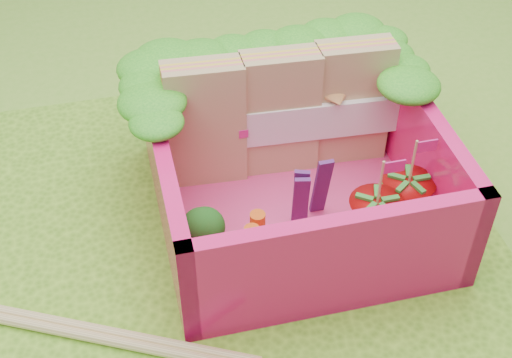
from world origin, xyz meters
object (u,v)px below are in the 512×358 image
object	(u,v)px
sandwich_stack	(280,113)
chopsticks	(10,316)
broccoli	(202,233)
strawberry_right	(406,200)
bento_box	(296,169)
strawberry_left	(374,221)

from	to	relation	value
sandwich_stack	chopsticks	size ratio (longest dim) A/B	0.61
sandwich_stack	broccoli	xyz separation A→B (m)	(-0.50, -0.56, -0.15)
sandwich_stack	strawberry_right	world-z (taller)	sandwich_stack
bento_box	strawberry_left	bearing A→B (deg)	-49.72
strawberry_right	chopsticks	xyz separation A→B (m)	(-1.83, -0.12, -0.16)
broccoli	strawberry_left	bearing A→B (deg)	-5.52
bento_box	strawberry_right	size ratio (longest dim) A/B	2.66
strawberry_right	strawberry_left	bearing A→B (deg)	-152.84
sandwich_stack	broccoli	bearing A→B (deg)	-131.70
bento_box	sandwich_stack	bearing A→B (deg)	89.11
strawberry_left	chopsticks	world-z (taller)	strawberry_left
strawberry_left	strawberry_right	xyz separation A→B (m)	(0.19, 0.10, -0.00)
strawberry_left	broccoli	bearing A→B (deg)	174.48
sandwich_stack	strawberry_left	distance (m)	0.72
strawberry_right	chopsticks	world-z (taller)	strawberry_right
sandwich_stack	bento_box	bearing A→B (deg)	-90.89
bento_box	chopsticks	size ratio (longest dim) A/B	0.65
strawberry_left	strawberry_right	distance (m)	0.22
bento_box	strawberry_left	xyz separation A→B (m)	(0.28, -0.33, -0.09)
bento_box	broccoli	size ratio (longest dim) A/B	3.95
chopsticks	bento_box	bearing A→B (deg)	14.72
broccoli	chopsticks	xyz separation A→B (m)	(-0.86, -0.10, -0.20)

